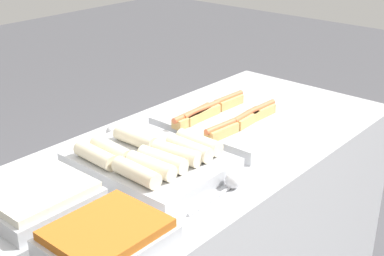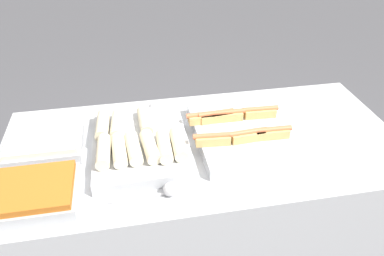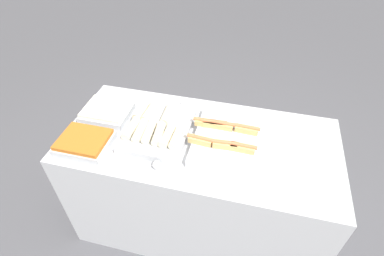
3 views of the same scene
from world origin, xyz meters
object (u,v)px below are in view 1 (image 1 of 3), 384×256
(tray_hotdogs, at_px, (224,124))
(tray_wraps, at_px, (150,160))
(serving_spoon_near, at_px, (230,183))
(tray_side_back, at_px, (40,199))
(serving_spoon_far, at_px, (110,134))
(tray_side_front, at_px, (107,238))

(tray_hotdogs, relative_size, tray_wraps, 0.98)
(tray_hotdogs, xyz_separation_m, serving_spoon_near, (-0.33, -0.28, -0.01))
(tray_side_back, distance_m, serving_spoon_far, 0.50)
(serving_spoon_far, bearing_deg, tray_side_back, -154.48)
(tray_side_front, height_order, serving_spoon_near, tray_side_front)
(serving_spoon_near, bearing_deg, tray_side_front, 173.35)
(tray_side_front, bearing_deg, tray_hotdogs, 16.39)
(tray_side_front, height_order, tray_side_back, same)
(tray_side_back, bearing_deg, serving_spoon_far, 25.52)
(tray_wraps, bearing_deg, tray_side_back, 168.82)
(serving_spoon_near, bearing_deg, serving_spoon_far, 89.87)
(tray_hotdogs, bearing_deg, serving_spoon_near, -139.75)
(tray_side_front, distance_m, serving_spoon_near, 0.45)
(tray_hotdogs, xyz_separation_m, tray_side_front, (-0.78, -0.23, 0.00))
(tray_side_back, bearing_deg, tray_wraps, -11.18)
(serving_spoon_far, bearing_deg, serving_spoon_near, -90.13)
(tray_hotdogs, xyz_separation_m, serving_spoon_far, (-0.33, 0.28, -0.01))
(tray_hotdogs, height_order, tray_side_back, tray_hotdogs)
(tray_side_front, bearing_deg, serving_spoon_far, 48.46)
(tray_side_back, height_order, serving_spoon_near, tray_side_back)
(tray_wraps, distance_m, tray_side_front, 0.43)
(tray_wraps, distance_m, tray_side_back, 0.38)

